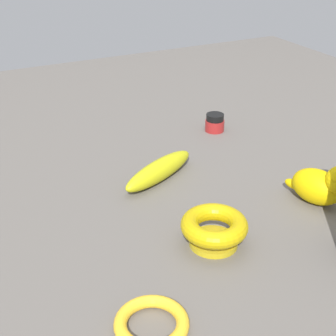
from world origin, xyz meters
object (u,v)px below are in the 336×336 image
at_px(bowl, 214,228).
at_px(nail_polish_jar, 215,123).
at_px(banana, 159,170).
at_px(cat_figurine, 323,184).
at_px(bangle, 152,323).

height_order(bowl, nail_polish_jar, bowl).
bearing_deg(banana, bowl, 60.89).
relative_size(banana, nail_polish_jar, 4.19).
distance_m(cat_figurine, bangle, 0.43).
distance_m(cat_figurine, bowl, 0.24).
bearing_deg(banana, nail_polish_jar, -170.67).
xyz_separation_m(nail_polish_jar, bangle, (-0.41, -0.52, -0.01)).
bearing_deg(cat_figurine, bangle, -161.47).
bearing_deg(cat_figurine, banana, 136.24).
xyz_separation_m(banana, bangle, (-0.18, -0.36, -0.01)).
height_order(bowl, banana, bowl).
bearing_deg(banana, cat_figurine, 110.57).
height_order(cat_figurine, banana, cat_figurine).
xyz_separation_m(cat_figurine, bangle, (-0.41, -0.14, -0.03)).
relative_size(bowl, banana, 0.56).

